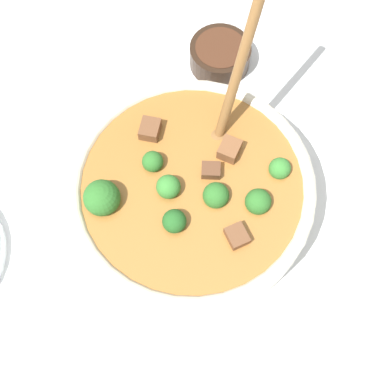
% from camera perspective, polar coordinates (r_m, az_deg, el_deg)
% --- Properties ---
extents(ground_plane, '(4.00, 4.00, 0.00)m').
position_cam_1_polar(ground_plane, '(0.64, 0.00, -1.80)').
color(ground_plane, silver).
extents(stew_bowl, '(0.29, 0.29, 0.27)m').
position_cam_1_polar(stew_bowl, '(0.59, -0.02, -0.17)').
color(stew_bowl, beige).
rests_on(stew_bowl, ground_plane).
extents(condiment_bowl, '(0.09, 0.09, 0.04)m').
position_cam_1_polar(condiment_bowl, '(0.74, 3.34, 15.96)').
color(condiment_bowl, black).
rests_on(condiment_bowl, ground_plane).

